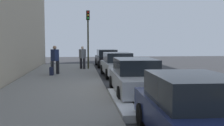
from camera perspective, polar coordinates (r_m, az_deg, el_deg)
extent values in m
plane|color=#333335|center=(11.69, 3.87, -6.40)|extent=(56.00, 56.00, 0.00)
cube|color=gray|center=(11.55, -12.54, -6.25)|extent=(28.00, 4.60, 0.15)
cube|color=gold|center=(12.66, 18.34, -5.75)|extent=(28.00, 0.14, 0.01)
cube|color=white|center=(9.50, 2.02, -8.27)|extent=(4.26, 0.56, 0.22)
cylinder|color=black|center=(22.59, 1.48, -0.26)|extent=(0.64, 0.23, 0.64)
cylinder|color=black|center=(22.39, -2.77, -0.31)|extent=(0.64, 0.23, 0.64)
cylinder|color=black|center=(25.49, 0.42, 0.29)|extent=(0.64, 0.23, 0.64)
cylinder|color=black|center=(25.31, -3.35, 0.25)|extent=(0.64, 0.23, 0.64)
cube|color=black|center=(23.91, -1.07, 0.66)|extent=(4.77, 1.90, 0.64)
cube|color=black|center=(24.11, -1.14, 2.17)|extent=(2.50, 1.65, 0.60)
cylinder|color=black|center=(16.10, 5.02, -2.24)|extent=(0.65, 0.24, 0.64)
cylinder|color=black|center=(15.79, -0.92, -2.35)|extent=(0.65, 0.24, 0.64)
cylinder|color=black|center=(18.65, 3.13, -1.29)|extent=(0.65, 0.24, 0.64)
cylinder|color=black|center=(18.38, -2.00, -1.37)|extent=(0.65, 0.24, 0.64)
cube|color=white|center=(17.18, 1.28, -0.88)|extent=(4.30, 1.94, 0.64)
cube|color=black|center=(17.34, 1.16, 1.23)|extent=(2.26, 1.67, 0.60)
cylinder|color=black|center=(10.01, 11.46, -6.48)|extent=(0.64, 0.23, 0.64)
cylinder|color=black|center=(9.65, 1.82, -6.80)|extent=(0.64, 0.23, 0.64)
cylinder|color=black|center=(12.73, 7.63, -4.07)|extent=(0.64, 0.23, 0.64)
cylinder|color=black|center=(12.45, 0.06, -4.22)|extent=(0.64, 0.23, 0.64)
cube|color=#B7BABF|center=(11.13, 5.14, -3.87)|extent=(4.64, 1.86, 0.64)
cube|color=black|center=(11.28, 4.94, -0.59)|extent=(2.42, 1.63, 0.60)
cylinder|color=black|center=(7.59, 19.16, -10.20)|extent=(0.65, 0.24, 0.64)
cylinder|color=black|center=(7.09, 6.42, -11.02)|extent=(0.65, 0.24, 0.64)
cube|color=navy|center=(5.95, 17.29, -11.53)|extent=(4.58, 1.93, 0.64)
cube|color=black|center=(6.02, 16.62, -5.28)|extent=(2.40, 1.67, 0.60)
cylinder|color=black|center=(20.50, -5.93, -0.13)|extent=(0.19, 0.19, 0.81)
cylinder|color=black|center=(20.79, -6.61, -0.07)|extent=(0.19, 0.19, 0.81)
cube|color=slate|center=(20.59, -6.29, 1.97)|extent=(0.52, 0.54, 0.69)
sphere|color=beige|center=(20.58, -6.30, 3.24)|extent=(0.22, 0.22, 0.22)
cylinder|color=black|center=(17.52, -11.47, -0.91)|extent=(0.20, 0.20, 0.85)
cylinder|color=black|center=(17.31, -12.57, -1.00)|extent=(0.20, 0.20, 0.85)
cube|color=#1E284C|center=(17.36, -12.06, 1.65)|extent=(0.58, 0.55, 0.73)
sphere|color=tan|center=(17.34, -12.09, 3.24)|extent=(0.24, 0.24, 0.24)
cylinder|color=#2D2D19|center=(20.52, -5.10, 3.93)|extent=(0.12, 0.12, 3.70)
cube|color=black|center=(20.62, -5.14, 10.06)|extent=(0.26, 0.26, 0.70)
sphere|color=red|center=(20.49, -5.13, 10.69)|extent=(0.14, 0.14, 0.14)
sphere|color=orange|center=(20.47, -5.13, 10.07)|extent=(0.14, 0.14, 0.14)
sphere|color=green|center=(20.45, -5.13, 9.46)|extent=(0.14, 0.14, 0.14)
cube|color=#191E38|center=(16.97, -12.75, -1.70)|extent=(0.34, 0.22, 0.50)
cylinder|color=#4C4C4C|center=(16.93, -12.77, -0.25)|extent=(0.03, 0.03, 0.36)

